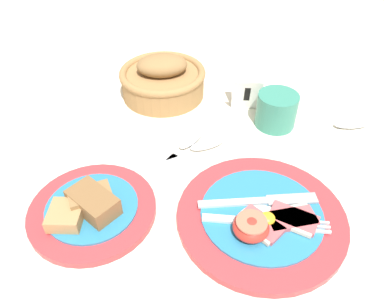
# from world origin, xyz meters

# --- Properties ---
(ground_plane) EXTENTS (3.00, 3.00, 0.00)m
(ground_plane) POSITION_xyz_m (0.00, 0.00, 0.00)
(ground_plane) COLOR beige
(breakfast_plate) EXTENTS (0.26, 0.26, 0.04)m
(breakfast_plate) POSITION_xyz_m (0.07, -0.02, 0.01)
(breakfast_plate) COLOR red
(breakfast_plate) RESTS_ON ground_plane
(bread_plate) EXTENTS (0.20, 0.20, 0.05)m
(bread_plate) POSITION_xyz_m (-0.18, -0.06, 0.01)
(bread_plate) COLOR red
(bread_plate) RESTS_ON ground_plane
(sugar_cup) EXTENTS (0.08, 0.08, 0.07)m
(sugar_cup) POSITION_xyz_m (0.09, 0.23, 0.04)
(sugar_cup) COLOR #337F6B
(sugar_cup) RESTS_ON ground_plane
(bread_basket) EXTENTS (0.19, 0.19, 0.09)m
(bread_basket) POSITION_xyz_m (-0.16, 0.29, 0.04)
(bread_basket) COLOR olive
(bread_basket) RESTS_ON ground_plane
(number_card) EXTENTS (0.07, 0.05, 0.07)m
(number_card) POSITION_xyz_m (0.02, 0.28, 0.04)
(number_card) COLOR white
(number_card) RESTS_ON ground_plane
(teaspoon_by_saucer) EXTENTS (0.09, 0.18, 0.01)m
(teaspoon_by_saucer) POSITION_xyz_m (-0.08, 0.12, 0.01)
(teaspoon_by_saucer) COLOR silver
(teaspoon_by_saucer) RESTS_ON ground_plane
(teaspoon_near_cup) EXTENTS (0.17, 0.13, 0.01)m
(teaspoon_near_cup) POSITION_xyz_m (-0.06, 0.12, 0.01)
(teaspoon_near_cup) COLOR silver
(teaspoon_near_cup) RESTS_ON ground_plane
(teaspoon_stray) EXTENTS (0.19, 0.07, 0.01)m
(teaspoon_stray) POSITION_xyz_m (0.21, 0.24, 0.01)
(teaspoon_stray) COLOR silver
(teaspoon_stray) RESTS_ON ground_plane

